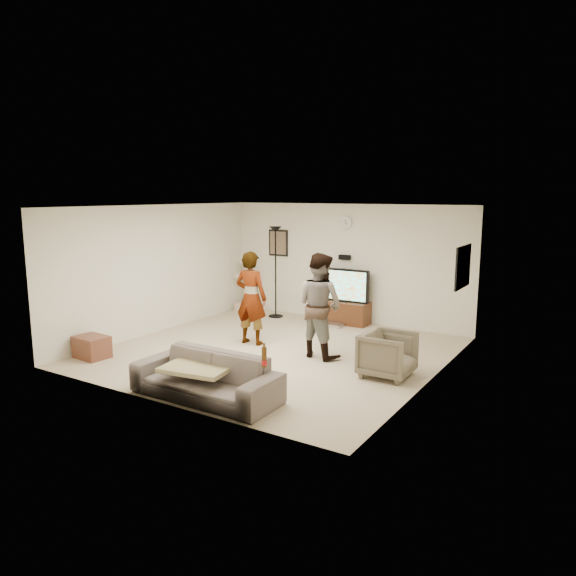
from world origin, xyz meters
The scene contains 24 objects.
floor centered at (0.00, 0.00, -0.01)m, with size 5.50×5.50×0.02m, color tan.
ceiling centered at (0.00, 0.00, 2.51)m, with size 5.50×5.50×0.02m, color white.
wall_back centered at (0.00, 2.75, 1.25)m, with size 5.50×0.04×2.50m, color #EBEACA.
wall_front centered at (0.00, -2.75, 1.25)m, with size 5.50×0.04×2.50m, color #EBEACA.
wall_left centered at (-2.75, 0.00, 1.25)m, with size 0.04×5.50×2.50m, color #EBEACA.
wall_right centered at (2.75, 0.00, 1.25)m, with size 0.04×5.50×2.50m, color #EBEACA.
wall_clock centered at (0.00, 2.72, 2.10)m, with size 0.26×0.26×0.04m, color white.
wall_speaker centered at (0.00, 2.69, 1.38)m, with size 0.25×0.10×0.10m, color black.
picture_back centered at (-1.70, 2.73, 1.60)m, with size 0.42×0.03×0.52m, color brown.
picture_right centered at (2.73, 1.60, 1.50)m, with size 0.03×0.78×0.62m, color #FCA662.
tv_stand centered at (0.07, 2.50, 0.24)m, with size 1.13×0.45×0.47m, color #3D1F0F.
console_box centered at (0.04, 2.11, 0.04)m, with size 0.40×0.30×0.07m, color #B6B6B6.
tv centered at (0.07, 2.50, 0.82)m, with size 1.16×0.08×0.69m, color black.
tv_screen centered at (0.07, 2.46, 0.82)m, with size 1.07×0.01×0.61m, color #45F6FA.
floor_lamp centered at (-1.46, 2.25, 1.00)m, with size 0.32×0.32×2.01m, color black.
cat_tree centered at (-2.38, 2.38, 0.61)m, with size 0.39×0.39×1.22m, color #CBAC90.
person_left centered at (-0.64, 0.19, 0.85)m, with size 0.62×0.41×1.70m, color #B8B8B8.
person_right centered at (0.78, 0.17, 0.88)m, with size 0.85×0.66×1.76m, color #294C94.
sofa centered at (0.41, -2.30, 0.30)m, with size 2.07×0.81×0.60m, color #60554F.
throw_blanket centered at (0.28, -2.30, 0.41)m, with size 0.90×0.70×0.06m, color tan.
beer_bottle centered at (1.36, -2.30, 0.73)m, with size 0.06×0.06×0.25m, color #49290B.
armchair centered at (2.14, -0.18, 0.34)m, with size 0.73×0.75×0.68m, color brown.
side_table centered at (-2.40, -1.93, 0.18)m, with size 0.55×0.41×0.37m, color #562D1F.
toy_ball centered at (-1.37, -0.61, 0.04)m, with size 0.08×0.08×0.08m, color #18718C.
Camera 1 is at (4.99, -7.55, 2.72)m, focal length 33.61 mm.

